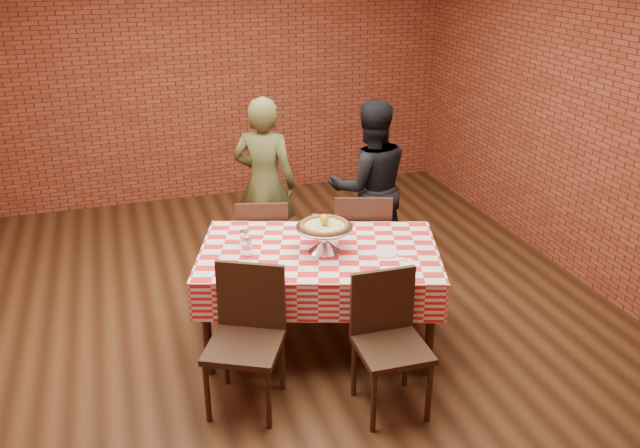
# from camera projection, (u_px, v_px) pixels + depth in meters

# --- Properties ---
(ground) EXTENTS (6.00, 6.00, 0.00)m
(ground) POSITION_uv_depth(u_px,v_px,m) (277.00, 324.00, 5.19)
(ground) COLOR black
(ground) RESTS_ON ground
(back_wall) EXTENTS (5.50, 0.00, 5.50)m
(back_wall) POSITION_uv_depth(u_px,v_px,m) (206.00, 71.00, 7.23)
(back_wall) COLOR maroon
(back_wall) RESTS_ON ground
(table) EXTENTS (1.90, 1.48, 0.75)m
(table) POSITION_uv_depth(u_px,v_px,m) (319.00, 297.00, 4.84)
(table) COLOR #342114
(table) RESTS_ON ground
(tablecloth) EXTENTS (1.95, 1.52, 0.29)m
(tablecloth) POSITION_uv_depth(u_px,v_px,m) (319.00, 268.00, 4.74)
(tablecloth) COLOR red
(tablecloth) RESTS_ON table
(pizza_stand) EXTENTS (0.42, 0.42, 0.18)m
(pizza_stand) POSITION_uv_depth(u_px,v_px,m) (324.00, 239.00, 4.64)
(pizza_stand) COLOR silver
(pizza_stand) RESTS_ON tablecloth
(pizza) EXTENTS (0.36, 0.36, 0.03)m
(pizza) POSITION_uv_depth(u_px,v_px,m) (324.00, 226.00, 4.60)
(pizza) COLOR beige
(pizza) RESTS_ON pizza_stand
(lemon) EXTENTS (0.07, 0.07, 0.08)m
(lemon) POSITION_uv_depth(u_px,v_px,m) (324.00, 220.00, 4.58)
(lemon) COLOR #DEC609
(lemon) RESTS_ON pizza
(water_glass_left) EXTENTS (0.09, 0.09, 0.11)m
(water_glass_left) POSITION_uv_depth(u_px,v_px,m) (247.00, 247.00, 4.59)
(water_glass_left) COLOR white
(water_glass_left) RESTS_ON tablecloth
(water_glass_right) EXTENTS (0.09, 0.09, 0.11)m
(water_glass_right) POSITION_uv_depth(u_px,v_px,m) (245.00, 238.00, 4.73)
(water_glass_right) COLOR white
(water_glass_right) RESTS_ON tablecloth
(side_plate) EXTENTS (0.21, 0.21, 0.01)m
(side_plate) POSITION_uv_depth(u_px,v_px,m) (385.00, 253.00, 4.62)
(side_plate) COLOR white
(side_plate) RESTS_ON tablecloth
(sweetener_packet_a) EXTENTS (0.05, 0.04, 0.00)m
(sweetener_packet_a) POSITION_uv_depth(u_px,v_px,m) (409.00, 260.00, 4.53)
(sweetener_packet_a) COLOR white
(sweetener_packet_a) RESTS_ON tablecloth
(sweetener_packet_b) EXTENTS (0.06, 0.05, 0.00)m
(sweetener_packet_b) POSITION_uv_depth(u_px,v_px,m) (402.00, 259.00, 4.55)
(sweetener_packet_b) COLOR white
(sweetener_packet_b) RESTS_ON tablecloth
(condiment_caddy) EXTENTS (0.14, 0.13, 0.15)m
(condiment_caddy) POSITION_uv_depth(u_px,v_px,m) (321.00, 221.00, 4.96)
(condiment_caddy) COLOR silver
(condiment_caddy) RESTS_ON tablecloth
(chair_near_left) EXTENTS (0.60, 0.60, 0.93)m
(chair_near_left) POSITION_uv_depth(u_px,v_px,m) (244.00, 344.00, 4.12)
(chair_near_left) COLOR #342114
(chair_near_left) RESTS_ON ground
(chair_near_right) EXTENTS (0.44, 0.44, 0.91)m
(chair_near_right) POSITION_uv_depth(u_px,v_px,m) (392.00, 348.00, 4.09)
(chair_near_right) COLOR #342114
(chair_near_right) RESTS_ON ground
(chair_far_left) EXTENTS (0.50, 0.50, 0.89)m
(chair_far_left) POSITION_uv_depth(u_px,v_px,m) (264.00, 245.00, 5.49)
(chair_far_left) COLOR #342114
(chair_far_left) RESTS_ON ground
(chair_far_right) EXTENTS (0.57, 0.57, 0.94)m
(chair_far_right) POSITION_uv_depth(u_px,v_px,m) (361.00, 241.00, 5.50)
(chair_far_right) COLOR #342114
(chair_far_right) RESTS_ON ground
(diner_olive) EXTENTS (0.69, 0.62, 1.57)m
(diner_olive) POSITION_uv_depth(u_px,v_px,m) (265.00, 184.00, 5.86)
(diner_olive) COLOR #4E512B
(diner_olive) RESTS_ON ground
(diner_black) EXTENTS (0.81, 0.66, 1.56)m
(diner_black) POSITION_uv_depth(u_px,v_px,m) (370.00, 187.00, 5.82)
(diner_black) COLOR black
(diner_black) RESTS_ON ground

